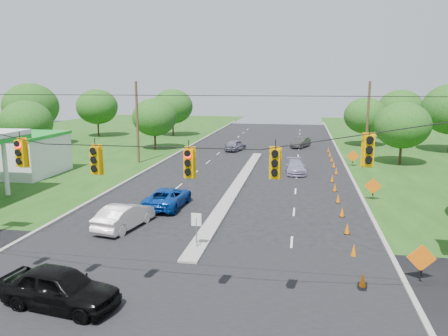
# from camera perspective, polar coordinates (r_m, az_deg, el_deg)

# --- Properties ---
(ground) EXTENTS (160.00, 160.00, 0.00)m
(ground) POSITION_cam_1_polar(r_m,az_deg,el_deg) (18.68, -8.14, -17.24)
(ground) COLOR black
(ground) RESTS_ON ground
(cross_street) EXTENTS (160.00, 14.00, 0.02)m
(cross_street) POSITION_cam_1_polar(r_m,az_deg,el_deg) (18.68, -8.14, -17.24)
(cross_street) COLOR black
(cross_street) RESTS_ON ground
(curb_left) EXTENTS (0.25, 110.00, 0.16)m
(curb_left) POSITION_cam_1_polar(r_m,az_deg,el_deg) (48.92, -8.43, 0.55)
(curb_left) COLOR gray
(curb_left) RESTS_ON ground
(curb_right) EXTENTS (0.25, 110.00, 0.16)m
(curb_right) POSITION_cam_1_polar(r_m,az_deg,el_deg) (46.65, 15.81, -0.26)
(curb_right) COLOR gray
(curb_right) RESTS_ON ground
(median) EXTENTS (1.00, 34.00, 0.18)m
(median) POSITION_cam_1_polar(r_m,az_deg,el_deg) (38.00, 1.78, -2.37)
(median) COLOR gray
(median) RESTS_ON ground
(median_sign) EXTENTS (0.55, 0.06, 2.05)m
(median_sign) POSITION_cam_1_polar(r_m,az_deg,el_deg) (23.41, -3.63, -7.28)
(median_sign) COLOR gray
(median_sign) RESTS_ON ground
(signal_span) EXTENTS (25.60, 0.32, 9.00)m
(signal_span) POSITION_cam_1_polar(r_m,az_deg,el_deg) (16.01, -9.92, -3.02)
(signal_span) COLOR #422D1C
(signal_span) RESTS_ON ground
(utility_pole_far_left) EXTENTS (0.28, 0.28, 9.00)m
(utility_pole_far_left) POSITION_cam_1_polar(r_m,az_deg,el_deg) (49.13, -11.25, 5.80)
(utility_pole_far_left) COLOR #422D1C
(utility_pole_far_left) RESTS_ON ground
(utility_pole_far_right) EXTENTS (0.28, 0.28, 9.00)m
(utility_pole_far_right) POSITION_cam_1_polar(r_m,az_deg,el_deg) (51.25, 18.23, 5.67)
(utility_pole_far_right) COLOR #422D1C
(utility_pole_far_right) RESTS_ON ground
(cone_0) EXTENTS (0.32, 0.32, 0.70)m
(cone_0) POSITION_cam_1_polar(r_m,az_deg,el_deg) (20.60, 17.66, -13.76)
(cone_0) COLOR #D96007
(cone_0) RESTS_ON ground
(cone_1) EXTENTS (0.32, 0.32, 0.70)m
(cone_1) POSITION_cam_1_polar(r_m,az_deg,el_deg) (23.81, 16.59, -10.26)
(cone_1) COLOR #D96007
(cone_1) RESTS_ON ground
(cone_2) EXTENTS (0.32, 0.32, 0.70)m
(cone_2) POSITION_cam_1_polar(r_m,az_deg,el_deg) (27.08, 15.79, -7.60)
(cone_2) COLOR #D96007
(cone_2) RESTS_ON ground
(cone_3) EXTENTS (0.32, 0.32, 0.70)m
(cone_3) POSITION_cam_1_polar(r_m,az_deg,el_deg) (30.41, 15.17, -5.51)
(cone_3) COLOR #D96007
(cone_3) RESTS_ON ground
(cone_4) EXTENTS (0.32, 0.32, 0.70)m
(cone_4) POSITION_cam_1_polar(r_m,az_deg,el_deg) (33.77, 14.68, -3.84)
(cone_4) COLOR #D96007
(cone_4) RESTS_ON ground
(cone_5) EXTENTS (0.32, 0.32, 0.70)m
(cone_5) POSITION_cam_1_polar(r_m,az_deg,el_deg) (37.16, 14.28, -2.47)
(cone_5) COLOR #D96007
(cone_5) RESTS_ON ground
(cone_6) EXTENTS (0.32, 0.32, 0.70)m
(cone_6) POSITION_cam_1_polar(r_m,az_deg,el_deg) (40.56, 13.95, -1.32)
(cone_6) COLOR #D96007
(cone_6) RESTS_ON ground
(cone_7) EXTENTS (0.32, 0.32, 0.70)m
(cone_7) POSITION_cam_1_polar(r_m,az_deg,el_deg) (44.03, 14.45, -0.39)
(cone_7) COLOR #D96007
(cone_7) RESTS_ON ground
(cone_8) EXTENTS (0.32, 0.32, 0.70)m
(cone_8) POSITION_cam_1_polar(r_m,az_deg,el_deg) (47.46, 14.15, 0.44)
(cone_8) COLOR #D96007
(cone_8) RESTS_ON ground
(cone_9) EXTENTS (0.32, 0.32, 0.70)m
(cone_9) POSITION_cam_1_polar(r_m,az_deg,el_deg) (50.90, 13.89, 1.15)
(cone_9) COLOR #D96007
(cone_9) RESTS_ON ground
(cone_10) EXTENTS (0.32, 0.32, 0.70)m
(cone_10) POSITION_cam_1_polar(r_m,az_deg,el_deg) (54.34, 13.67, 1.78)
(cone_10) COLOR #D96007
(cone_10) RESTS_ON ground
(cone_11) EXTENTS (0.32, 0.32, 0.70)m
(cone_11) POSITION_cam_1_polar(r_m,az_deg,el_deg) (57.80, 13.47, 2.33)
(cone_11) COLOR #D96007
(cone_11) RESTS_ON ground
(work_sign_0) EXTENTS (1.27, 0.58, 1.37)m
(work_sign_0) POSITION_cam_1_polar(r_m,az_deg,el_deg) (21.73, 24.37, -10.80)
(work_sign_0) COLOR black
(work_sign_0) RESTS_ON ground
(work_sign_1) EXTENTS (1.27, 0.58, 1.37)m
(work_sign_1) POSITION_cam_1_polar(r_m,az_deg,el_deg) (34.87, 18.89, -2.35)
(work_sign_1) COLOR black
(work_sign_1) RESTS_ON ground
(work_sign_2) EXTENTS (1.27, 0.58, 1.37)m
(work_sign_2) POSITION_cam_1_polar(r_m,az_deg,el_deg) (48.50, 16.48, 1.43)
(work_sign_2) COLOR black
(work_sign_2) RESTS_ON ground
(tree_2) EXTENTS (5.88, 5.88, 6.86)m
(tree_2) POSITION_cam_1_polar(r_m,az_deg,el_deg) (55.50, -24.40, 5.44)
(tree_2) COLOR black
(tree_2) RESTS_ON ground
(tree_3) EXTENTS (7.56, 7.56, 8.82)m
(tree_3) POSITION_cam_1_polar(r_m,az_deg,el_deg) (67.04, -23.93, 7.35)
(tree_3) COLOR black
(tree_3) RESTS_ON ground
(tree_4) EXTENTS (6.72, 6.72, 7.84)m
(tree_4) POSITION_cam_1_polar(r_m,az_deg,el_deg) (75.45, -16.24, 7.69)
(tree_4) COLOR black
(tree_4) RESTS_ON ground
(tree_5) EXTENTS (5.88, 5.88, 6.86)m
(tree_5) POSITION_cam_1_polar(r_m,az_deg,el_deg) (59.01, -9.08, 6.56)
(tree_5) COLOR black
(tree_5) RESTS_ON ground
(tree_6) EXTENTS (6.72, 6.72, 7.84)m
(tree_6) POSITION_cam_1_polar(r_m,az_deg,el_deg) (73.83, -6.73, 7.98)
(tree_6) COLOR black
(tree_6) RESTS_ON ground
(tree_9) EXTENTS (5.88, 5.88, 6.86)m
(tree_9) POSITION_cam_1_polar(r_m,az_deg,el_deg) (50.90, 22.29, 5.18)
(tree_9) COLOR black
(tree_9) RESTS_ON ground
(tree_11) EXTENTS (6.72, 6.72, 7.84)m
(tree_11) POSITION_cam_1_polar(r_m,az_deg,el_deg) (72.17, 22.04, 7.19)
(tree_11) COLOR black
(tree_11) RESTS_ON ground
(tree_12) EXTENTS (5.88, 5.88, 6.86)m
(tree_12) POSITION_cam_1_polar(r_m,az_deg,el_deg) (64.31, 17.98, 6.53)
(tree_12) COLOR black
(tree_12) RESTS_ON ground
(black_sedan) EXTENTS (5.13, 2.67, 1.67)m
(black_sedan) POSITION_cam_1_polar(r_m,az_deg,el_deg) (19.09, -20.63, -14.43)
(black_sedan) COLOR black
(black_sedan) RESTS_ON ground
(white_sedan) EXTENTS (2.48, 4.94, 1.55)m
(white_sedan) POSITION_cam_1_polar(r_m,az_deg,el_deg) (27.65, -12.88, -6.14)
(white_sedan) COLOR silver
(white_sedan) RESTS_ON ground
(blue_pickup) EXTENTS (2.56, 5.25, 1.44)m
(blue_pickup) POSITION_cam_1_polar(r_m,az_deg,el_deg) (31.76, -7.34, -3.81)
(blue_pickup) COLOR #093698
(blue_pickup) RESTS_ON ground
(silver_car_far) EXTENTS (2.23, 4.68, 1.32)m
(silver_car_far) POSITION_cam_1_polar(r_m,az_deg,el_deg) (43.81, 9.30, 0.17)
(silver_car_far) COLOR #8F8DAF
(silver_car_far) RESTS_ON ground
(silver_car_oncoming) EXTENTS (2.73, 4.61, 1.47)m
(silver_car_oncoming) POSITION_cam_1_polar(r_m,az_deg,el_deg) (57.73, 1.49, 3.01)
(silver_car_oncoming) COLOR slate
(silver_car_oncoming) RESTS_ON ground
(dark_car_receding) EXTENTS (2.88, 4.55, 1.42)m
(dark_car_receding) POSITION_cam_1_polar(r_m,az_deg,el_deg) (61.47, 9.98, 3.31)
(dark_car_receding) COLOR #2C2C2C
(dark_car_receding) RESTS_ON ground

